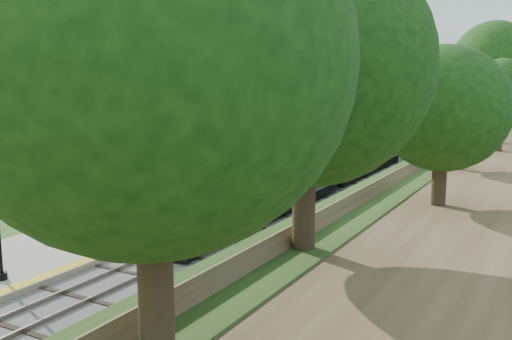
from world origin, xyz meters
The scene contains 11 objects.
ground centered at (0.00, 0.00, 0.00)m, with size 320.00×320.00×0.00m, color #2D4C19.
trackbed centered at (2.00, 60.00, 0.07)m, with size 9.50×170.00×0.28m.
platform centered at (-5.20, 16.00, 0.19)m, with size 6.40×68.00×0.38m, color #A39784.
yellow_stripe centered at (-2.35, 16.00, 0.39)m, with size 0.55×68.00×0.01m, color gold.
station_building centered at (-14.00, 30.00, 4.09)m, with size 8.60×6.60×8.00m.
signal_gantry centered at (2.47, 54.99, 4.82)m, with size 8.40×0.38×6.20m.
trees_behind_platform centered at (-11.17, 20.67, 4.53)m, with size 7.82×53.32×7.21m.
train centered at (0.00, 55.22, 2.37)m, with size 3.15×104.71×4.63m.
lamppost_far centered at (-3.30, 8.38, 2.50)m, with size 0.47×0.47×4.75m.
signal_platform centered at (-2.90, 4.24, 4.23)m, with size 0.37×0.29×6.26m.
signal_farside centered at (6.20, 21.16, 3.73)m, with size 0.32×0.26×5.90m.
Camera 1 is at (15.84, -15.62, 8.40)m, focal length 40.00 mm.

